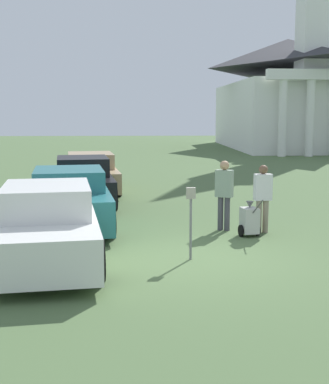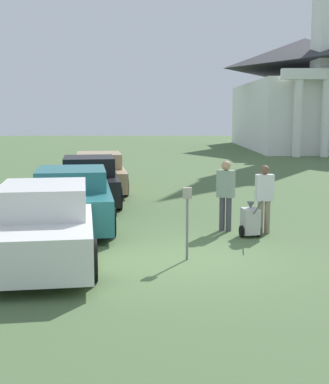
% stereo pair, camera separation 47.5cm
% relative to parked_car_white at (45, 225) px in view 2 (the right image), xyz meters
% --- Properties ---
extents(ground_plane, '(120.00, 120.00, 0.00)m').
position_rel_parked_car_white_xyz_m(ground_plane, '(3.05, 0.09, -0.72)').
color(ground_plane, '#4C663D').
extents(parked_car_white, '(2.49, 5.19, 1.55)m').
position_rel_parked_car_white_xyz_m(parked_car_white, '(0.00, 0.00, 0.00)').
color(parked_car_white, silver).
rests_on(parked_car_white, ground_plane).
extents(parked_car_teal, '(2.60, 5.26, 1.51)m').
position_rel_parked_car_white_xyz_m(parked_car_teal, '(-0.00, 3.38, -0.01)').
color(parked_car_teal, '#23666B').
rests_on(parked_car_teal, ground_plane).
extents(parked_car_black, '(2.41, 4.90, 1.52)m').
position_rel_parked_car_white_xyz_m(parked_car_black, '(-0.00, 6.88, -0.01)').
color(parked_car_black, black).
rests_on(parked_car_black, ground_plane).
extents(parked_car_tan, '(2.52, 5.42, 1.44)m').
position_rel_parked_car_white_xyz_m(parked_car_tan, '(0.00, 9.78, -0.05)').
color(parked_car_tan, tan).
rests_on(parked_car_tan, ground_plane).
extents(parking_meter, '(0.18, 0.09, 1.46)m').
position_rel_parked_car_white_xyz_m(parking_meter, '(2.82, -0.03, 0.29)').
color(parking_meter, slate).
rests_on(parking_meter, ground_plane).
extents(person_worker, '(0.47, 0.38, 1.75)m').
position_rel_parked_car_white_xyz_m(person_worker, '(3.92, 2.62, 0.28)').
color(person_worker, '#3F3F47').
rests_on(person_worker, ground_plane).
extents(person_supervisor, '(0.44, 0.25, 1.67)m').
position_rel_parked_car_white_xyz_m(person_supervisor, '(4.82, 2.32, 0.23)').
color(person_supervisor, gray).
rests_on(person_supervisor, ground_plane).
extents(equipment_cart, '(0.51, 1.00, 1.00)m').
position_rel_parked_car_white_xyz_m(equipment_cart, '(4.43, 1.95, -0.33)').
color(equipment_cart, '#B2B2AD').
rests_on(equipment_cart, ground_plane).
extents(church, '(9.51, 18.71, 22.22)m').
position_rel_parked_car_white_xyz_m(church, '(14.39, 34.28, 4.30)').
color(church, white).
rests_on(church, ground_plane).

